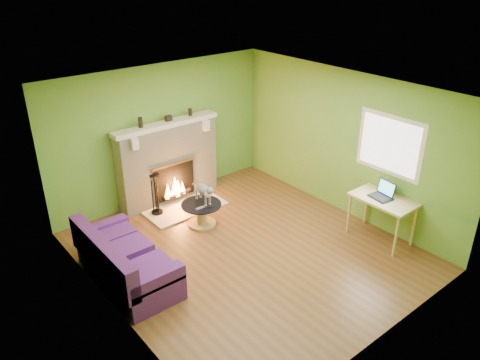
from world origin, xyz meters
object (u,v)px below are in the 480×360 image
Objects in this scene: cat at (203,192)px; desk at (383,204)px; coffee_table at (202,212)px; sofa at (124,262)px.

desk is at bearing -45.20° from cat.
desk is (2.03, -2.27, 0.44)m from coffee_table.
coffee_table is (1.78, 0.61, -0.09)m from sofa.
desk is at bearing -23.57° from sofa.
sofa reaches higher than cat.
desk is (3.81, -1.66, 0.35)m from sofa.
coffee_table is 1.12× the size of cat.
sofa is at bearing -161.18° from coffee_table.
cat is (0.08, 0.05, 0.37)m from coffee_table.
cat is at bearing 32.01° from coffee_table.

